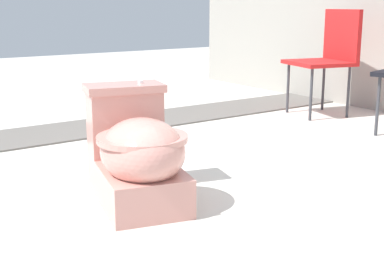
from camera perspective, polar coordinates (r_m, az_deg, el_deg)
The scene contains 4 objects.
ground_plane at distance 2.63m, azimuth -2.94°, elevation -6.35°, with size 14.00×14.00×0.00m, color beige.
gravel_strip at distance 4.02m, azimuth -7.27°, elevation 0.50°, with size 0.56×8.00×0.01m, color #605B56.
toilet at distance 2.39m, azimuth -5.89°, elevation -2.79°, with size 0.70×0.51×0.52m.
folding_chair_left at distance 4.42m, azimuth 14.52°, elevation 7.98°, with size 0.53×0.53×0.83m.
Camera 1 is at (2.11, -1.30, 0.87)m, focal length 50.00 mm.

